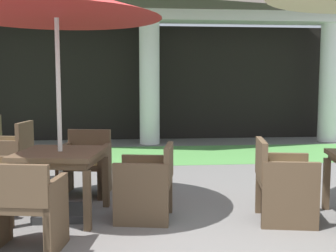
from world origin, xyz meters
TOP-DOWN VIEW (x-y plane):
  - background_pavilion at (0.00, 7.22)m, footprint 10.07×2.55m
  - lawn_strip at (0.00, 5.52)m, footprint 11.87×2.22m
  - patio_table_near_foreground at (-1.26, 1.71)m, footprint 1.03×1.03m
  - patio_umbrella_near_foreground at (-1.26, 1.71)m, footprint 2.25×2.25m
  - patio_chair_near_foreground_east at (-0.32, 1.53)m, footprint 0.68×0.66m
  - patio_chair_near_foreground_north at (-1.09, 2.65)m, footprint 0.70×0.66m
  - patio_chair_near_foreground_south at (-1.43, 0.76)m, footprint 0.70×0.59m
  - patio_chair_mid_left_east at (-2.24, 3.41)m, footprint 0.63×0.63m
  - patio_chair_mid_right_west at (1.12, 1.33)m, footprint 0.68×0.69m

SIDE VIEW (x-z plane):
  - lawn_strip at x=0.00m, z-range 0.00..0.01m
  - patio_chair_near_foreground_east at x=-0.32m, z-range -0.01..0.81m
  - patio_chair_near_foreground_north at x=-1.09m, z-range -0.02..0.82m
  - patio_chair_near_foreground_south at x=-1.43m, z-range 0.00..0.82m
  - patio_chair_mid_left_east at x=-2.24m, z-range -0.04..0.87m
  - patio_chair_mid_right_west at x=1.12m, z-range -0.02..0.86m
  - patio_table_near_foreground at x=-1.26m, z-range 0.27..1.00m
  - patio_umbrella_near_foreground at x=-1.26m, z-range 1.02..3.59m
  - background_pavilion at x=0.00m, z-range 1.12..5.24m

